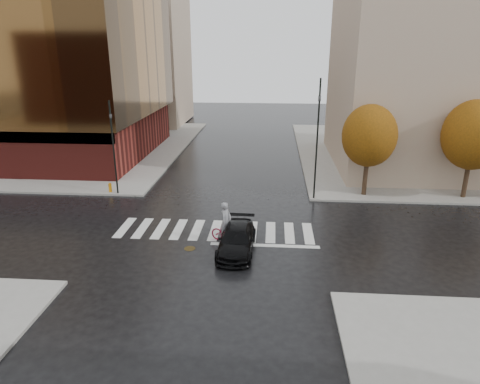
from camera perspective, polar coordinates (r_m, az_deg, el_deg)
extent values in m
plane|color=black|center=(25.12, -3.50, -5.60)|extent=(120.00, 120.00, 0.00)
cube|color=gray|center=(50.98, -24.24, 5.58)|extent=(30.00, 30.00, 0.15)
cube|color=gray|center=(48.20, 25.97, 4.64)|extent=(30.00, 30.00, 0.15)
cube|color=silver|center=(25.57, -3.34, -5.12)|extent=(12.00, 3.00, 0.01)
cube|color=maroon|center=(48.55, -27.25, 7.07)|extent=(26.00, 18.00, 4.00)
cube|color=#94602B|center=(47.84, -28.74, 16.44)|extent=(27.00, 19.00, 12.00)
cube|color=tan|center=(41.94, 24.48, 15.61)|extent=(16.00, 16.00, 18.00)
cube|color=tan|center=(62.66, -14.21, 18.18)|extent=(14.00, 12.00, 20.00)
cylinder|color=#311D15|center=(32.01, 16.37, 2.08)|extent=(0.32, 0.32, 2.80)
ellipsoid|color=#8B4C0D|center=(31.33, 16.87, 7.20)|extent=(3.80, 3.80, 4.37)
cylinder|color=#311D15|center=(34.17, 27.92, 1.66)|extent=(0.32, 0.32, 2.80)
ellipsoid|color=#8B4C0D|center=(33.51, 28.73, 6.68)|extent=(4.20, 4.20, 4.83)
imported|color=black|center=(22.82, -0.44, -6.37)|extent=(1.98, 4.62, 1.32)
imported|color=maroon|center=(23.89, -1.62, -5.49)|extent=(2.18, 1.43, 1.08)
imported|color=gray|center=(23.61, -1.88, -3.93)|extent=(0.79, 0.94, 2.20)
cylinder|color=black|center=(31.80, -16.51, 5.60)|extent=(0.12, 0.12, 6.70)
imported|color=black|center=(31.36, -16.92, 9.91)|extent=(0.20, 0.19, 0.84)
cylinder|color=black|center=(29.71, 10.24, 6.75)|extent=(0.12, 0.12, 8.28)
imported|color=black|center=(29.24, 10.59, 12.50)|extent=(0.18, 0.22, 1.03)
cylinder|color=orange|center=(33.00, -16.92, 0.49)|extent=(0.23, 0.23, 0.57)
sphere|color=orange|center=(32.92, -16.96, 0.96)|extent=(0.25, 0.25, 0.25)
cylinder|color=#453718|center=(23.50, -6.73, -7.49)|extent=(0.79, 0.79, 0.01)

